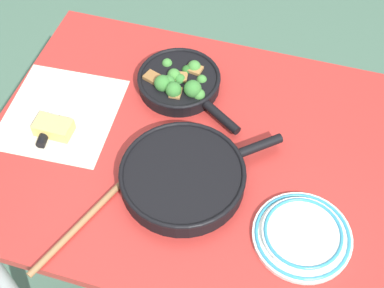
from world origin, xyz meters
TOP-DOWN VIEW (x-y plane):
  - ground_plane at (0.00, 0.00)m, footprint 14.00×14.00m
  - dining_table_red at (0.00, 0.00)m, footprint 1.05×0.81m
  - skillet_broccoli at (-0.09, 0.19)m, footprint 0.32×0.25m
  - skillet_eggs at (0.01, -0.10)m, footprint 0.36×0.34m
  - wooden_spoon at (-0.15, -0.19)m, footprint 0.17×0.40m
  - parchment_sheet at (-0.37, 0.01)m, footprint 0.31×0.32m
  - grater_knife at (-0.38, -0.02)m, footprint 0.06×0.26m
  - cheese_block at (-0.36, -0.05)m, footprint 0.10×0.06m
  - dinner_plate_stack at (0.31, -0.17)m, footprint 0.22×0.22m

SIDE VIEW (x-z plane):
  - ground_plane at x=0.00m, z-range 0.00..0.00m
  - dining_table_red at x=0.00m, z-range 0.27..0.99m
  - parchment_sheet at x=-0.37m, z-range 0.72..0.73m
  - wooden_spoon at x=-0.15m, z-range 0.72..0.74m
  - grater_knife at x=-0.38m, z-range 0.72..0.74m
  - dinner_plate_stack at x=0.31m, z-range 0.72..0.75m
  - cheese_block at x=-0.36m, z-range 0.72..0.76m
  - skillet_eggs at x=0.01m, z-range 0.72..0.78m
  - skillet_broccoli at x=-0.09m, z-range 0.71..0.79m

